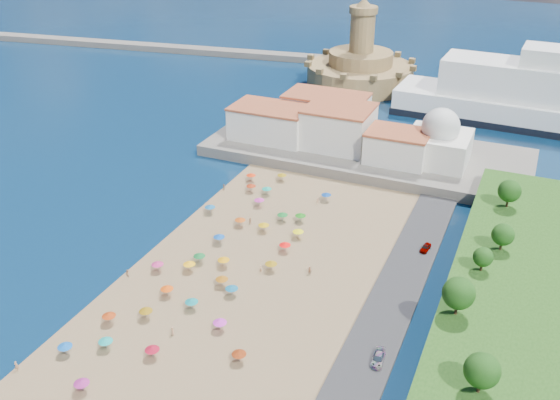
% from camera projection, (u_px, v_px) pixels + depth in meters
% --- Properties ---
extents(ground, '(700.00, 700.00, 0.00)m').
position_uv_depth(ground, '(211.00, 287.00, 122.06)').
color(ground, '#071938').
rests_on(ground, ground).
extents(terrace, '(90.00, 36.00, 3.00)m').
position_uv_depth(terrace, '(366.00, 152.00, 177.17)').
color(terrace, '#59544C').
rests_on(terrace, ground).
extents(jetty, '(18.00, 70.00, 2.40)m').
position_uv_depth(jetty, '(334.00, 106.00, 213.51)').
color(jetty, '#59544C').
rests_on(jetty, ground).
extents(breakwater, '(199.03, 34.77, 2.60)m').
position_uv_depth(breakwater, '(163.00, 48.00, 284.60)').
color(breakwater, '#59544C').
rests_on(breakwater, ground).
extents(waterfront_buildings, '(57.00, 29.00, 11.00)m').
position_uv_depth(waterfront_buildings, '(325.00, 124.00, 179.33)').
color(waterfront_buildings, silver).
rests_on(waterfront_buildings, terrace).
extents(domed_building, '(16.00, 16.00, 15.00)m').
position_uv_depth(domed_building, '(439.00, 141.00, 165.02)').
color(domed_building, silver).
rests_on(domed_building, terrace).
extents(fortress, '(40.00, 40.00, 32.40)m').
position_uv_depth(fortress, '(360.00, 68.00, 235.35)').
color(fortress, '#A08750').
rests_on(fortress, ground).
extents(beach_parasols, '(32.97, 117.12, 2.20)m').
position_uv_depth(beach_parasols, '(178.00, 303.00, 113.81)').
color(beach_parasols, gray).
rests_on(beach_parasols, beach).
extents(beachgoers, '(34.85, 96.13, 1.84)m').
position_uv_depth(beachgoers, '(184.00, 300.00, 116.43)').
color(beachgoers, tan).
rests_on(beachgoers, beach).
extents(parked_cars, '(2.24, 67.87, 1.43)m').
position_uv_depth(parked_cars, '(375.00, 367.00, 100.20)').
color(parked_cars, gray).
rests_on(parked_cars, promenade).
extents(hillside_trees, '(11.45, 109.96, 7.64)m').
position_uv_depth(hillside_trees, '(461.00, 342.00, 92.71)').
color(hillside_trees, '#382314').
rests_on(hillside_trees, hillside).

